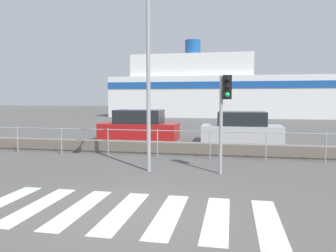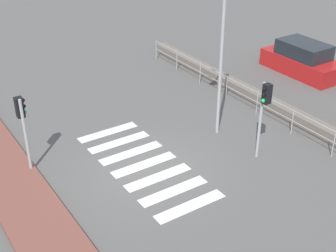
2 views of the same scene
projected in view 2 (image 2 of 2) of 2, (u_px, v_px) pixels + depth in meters
The scene contains 9 objects.
ground_plane at pixel (149, 169), 15.78m from camera, with size 160.00×160.00×0.00m, color #565451.
sidewalk_brick at pixel (30, 211), 13.76m from camera, with size 24.00×1.80×0.12m.
crosswalk at pixel (144, 165), 16.02m from camera, with size 5.85×2.40×0.01m.
seawall at pixel (289, 113), 18.88m from camera, with size 19.22×0.55×0.46m.
harbor_fence at pixel (274, 108), 18.23m from camera, with size 17.34×0.04×1.05m.
traffic_light_near at pixel (22, 118), 14.84m from camera, with size 0.34×0.32×2.65m.
traffic_light_far at pixel (264, 105), 15.40m from camera, with size 0.34×0.32×2.83m.
streetlamp at pixel (218, 39), 16.07m from camera, with size 0.32×1.18×6.07m.
parked_car_red at pixel (302, 60), 22.93m from camera, with size 4.07×1.77×1.56m.
Camera 2 is at (11.29, -6.72, 8.89)m, focal length 50.00 mm.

